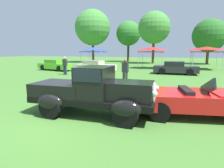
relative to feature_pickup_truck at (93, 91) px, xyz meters
name	(u,v)px	position (x,y,z in m)	size (l,w,h in m)	color
ground_plane	(71,117)	(-0.63, -0.46, -0.86)	(120.00, 120.00, 0.00)	#42752D
feature_pickup_truck	(93,91)	(0.00, 0.00, 0.00)	(4.37, 1.95, 1.70)	black
neighbor_convertible	(202,99)	(3.55, 1.14, -0.29)	(4.77, 2.55, 1.40)	red
show_car_lime	(56,65)	(-10.43, 12.22, -0.27)	(4.64, 2.52, 1.22)	#60C62D
show_car_cream	(95,66)	(-5.51, 12.19, -0.27)	(4.50, 2.06, 1.22)	beige
show_car_charcoal	(175,68)	(2.62, 12.98, -0.27)	(4.07, 1.74, 1.22)	#28282D
spectator_between_cars	(65,65)	(-7.13, 9.11, 0.05)	(0.41, 0.25, 1.69)	#283351
spectator_far_side	(125,71)	(-0.44, 5.85, 0.05)	(0.43, 0.29, 1.69)	#383838
canopy_tent_left_field	(94,49)	(-8.45, 18.35, 1.56)	(3.01, 3.01, 2.71)	#B7B7BC
canopy_tent_center_field	(152,49)	(-0.35, 18.45, 1.56)	(3.01, 3.01, 2.71)	#B7B7BC
canopy_tent_right_field	(206,49)	(6.01, 19.12, 1.56)	(3.40, 3.40, 2.71)	#B7B7BC
treeline_far_left	(93,28)	(-12.70, 27.32, 5.70)	(6.70, 6.70, 9.93)	#47331E
treeline_mid_left	(128,34)	(-6.79, 31.77, 4.83)	(4.95, 4.95, 8.20)	#47331E
treeline_center	(154,28)	(-1.25, 27.97, 5.31)	(5.53, 5.53, 8.96)	#47331E
treeline_mid_right	(209,36)	(7.66, 29.26, 3.86)	(5.44, 5.44, 7.46)	brown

